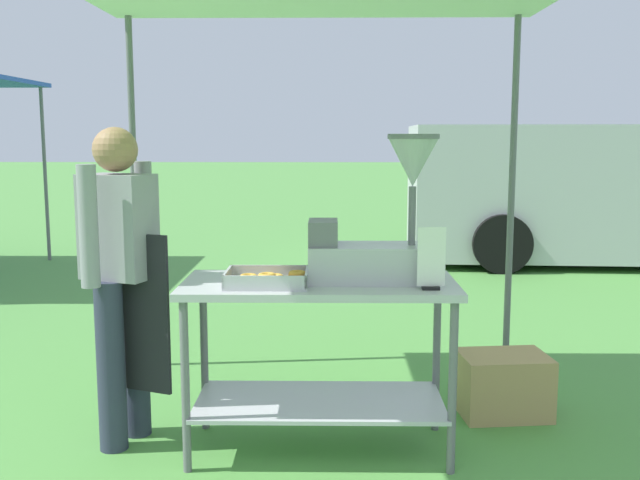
{
  "coord_description": "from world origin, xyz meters",
  "views": [
    {
      "loc": [
        -0.17,
        -2.31,
        1.57
      ],
      "look_at": [
        -0.22,
        1.38,
        1.04
      ],
      "focal_mm": 40.93,
      "sensor_mm": 36.0,
      "label": 1
    }
  ],
  "objects_px": {
    "vendor": "(121,269)",
    "menu_sign": "(431,262)",
    "supply_crate": "(503,385)",
    "donut_cart": "(319,328)",
    "van_silver": "(620,191)",
    "donut_tray": "(267,280)",
    "donut_fryer": "(377,229)"
  },
  "relations": [
    {
      "from": "vendor",
      "to": "donut_cart",
      "type": "bearing_deg",
      "value": -4.65
    },
    {
      "from": "menu_sign",
      "to": "van_silver",
      "type": "relative_size",
      "value": 0.06
    },
    {
      "from": "donut_cart",
      "to": "menu_sign",
      "type": "distance_m",
      "value": 0.66
    },
    {
      "from": "vendor",
      "to": "van_silver",
      "type": "distance_m",
      "value": 7.27
    },
    {
      "from": "donut_fryer",
      "to": "vendor",
      "type": "xyz_separation_m",
      "value": [
        -1.27,
        0.07,
        -0.21
      ]
    },
    {
      "from": "vendor",
      "to": "donut_tray",
      "type": "bearing_deg",
      "value": -13.3
    },
    {
      "from": "donut_tray",
      "to": "donut_fryer",
      "type": "xyz_separation_m",
      "value": [
        0.53,
        0.11,
        0.23
      ]
    },
    {
      "from": "donut_cart",
      "to": "vendor",
      "type": "relative_size",
      "value": 0.83
    },
    {
      "from": "supply_crate",
      "to": "van_silver",
      "type": "distance_m",
      "value": 5.86
    },
    {
      "from": "donut_cart",
      "to": "van_silver",
      "type": "relative_size",
      "value": 0.26
    },
    {
      "from": "supply_crate",
      "to": "van_silver",
      "type": "xyz_separation_m",
      "value": [
        2.65,
        5.18,
        0.7
      ]
    },
    {
      "from": "menu_sign",
      "to": "donut_tray",
      "type": "bearing_deg",
      "value": 173.85
    },
    {
      "from": "donut_fryer",
      "to": "van_silver",
      "type": "height_order",
      "value": "van_silver"
    },
    {
      "from": "donut_tray",
      "to": "donut_fryer",
      "type": "bearing_deg",
      "value": 11.51
    },
    {
      "from": "donut_fryer",
      "to": "van_silver",
      "type": "relative_size",
      "value": 0.14
    },
    {
      "from": "vendor",
      "to": "menu_sign",
      "type": "bearing_deg",
      "value": -9.71
    },
    {
      "from": "donut_fryer",
      "to": "supply_crate",
      "type": "bearing_deg",
      "value": 31.49
    },
    {
      "from": "donut_fryer",
      "to": "supply_crate",
      "type": "height_order",
      "value": "donut_fryer"
    },
    {
      "from": "donut_cart",
      "to": "van_silver",
      "type": "xyz_separation_m",
      "value": [
        3.68,
        5.66,
        0.25
      ]
    },
    {
      "from": "van_silver",
      "to": "donut_tray",
      "type": "bearing_deg",
      "value": -124.33
    },
    {
      "from": "donut_fryer",
      "to": "van_silver",
      "type": "distance_m",
      "value": 6.59
    },
    {
      "from": "vendor",
      "to": "supply_crate",
      "type": "xyz_separation_m",
      "value": [
        2.03,
        0.39,
        -0.73
      ]
    },
    {
      "from": "donut_cart",
      "to": "donut_tray",
      "type": "xyz_separation_m",
      "value": [
        -0.25,
        -0.1,
        0.26
      ]
    },
    {
      "from": "supply_crate",
      "to": "menu_sign",
      "type": "bearing_deg",
      "value": -128.2
    },
    {
      "from": "donut_tray",
      "to": "vendor",
      "type": "relative_size",
      "value": 0.25
    },
    {
      "from": "van_silver",
      "to": "supply_crate",
      "type": "bearing_deg",
      "value": -117.05
    },
    {
      "from": "donut_tray",
      "to": "menu_sign",
      "type": "distance_m",
      "value": 0.78
    },
    {
      "from": "donut_fryer",
      "to": "donut_tray",
      "type": "bearing_deg",
      "value": -168.49
    },
    {
      "from": "vendor",
      "to": "supply_crate",
      "type": "relative_size",
      "value": 3.1
    },
    {
      "from": "donut_cart",
      "to": "supply_crate",
      "type": "xyz_separation_m",
      "value": [
        1.03,
        0.47,
        -0.45
      ]
    },
    {
      "from": "van_silver",
      "to": "donut_fryer",
      "type": "bearing_deg",
      "value": -121.05
    },
    {
      "from": "donut_tray",
      "to": "vendor",
      "type": "height_order",
      "value": "vendor"
    }
  ]
}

